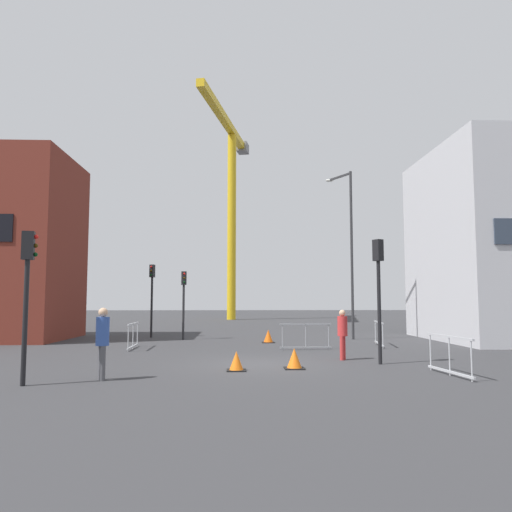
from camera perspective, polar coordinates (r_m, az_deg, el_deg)
The scene contains 16 objects.
ground at distance 16.43m, azimuth 0.70°, elevation -12.22°, with size 160.00×160.00×0.00m, color #333335.
construction_crane at distance 52.43m, azimuth -2.90°, elevation 8.09°, with size 4.81×18.77×20.34m.
streetlamp_tall at distance 27.05m, azimuth 10.55°, elevation 1.70°, with size 1.12×1.79×8.90m.
traffic_light_corner at distance 26.32m, azimuth -8.25°, elevation -4.22°, with size 0.30×0.39×3.53m.
traffic_light_near at distance 16.73m, azimuth 13.80°, elevation -2.68°, with size 0.35×0.39×4.02m.
traffic_light_far at distance 13.44m, azimuth -24.66°, elevation -2.57°, with size 0.39×0.30×3.75m.
traffic_light_island at distance 28.15m, azimuth -11.79°, elevation -3.63°, with size 0.29×0.39×3.99m.
pedestrian_walking at distance 13.68m, azimuth -17.12°, elevation -8.88°, with size 0.34×0.34×1.86m.
pedestrian_waiting at distance 17.68m, azimuth 9.84°, elevation -8.39°, with size 0.34×0.34×1.71m.
safety_barrier_right_run at distance 21.86m, azimuth -13.85°, elevation -8.79°, with size 0.11×2.30×1.08m.
safety_barrier_mid_span at distance 14.91m, azimuth 21.21°, elevation -10.45°, with size 0.32×2.33×1.08m.
safety_barrier_rear at distance 23.22m, azimuth 13.85°, elevation -8.55°, with size 0.41×2.51×1.08m.
safety_barrier_left_run at distance 21.00m, azimuth 5.70°, elevation -9.07°, with size 2.16×0.22×1.08m.
traffic_cone_by_barrier at distance 15.33m, azimuth 4.40°, elevation -11.66°, with size 0.60×0.60×0.61m.
traffic_cone_striped at distance 14.89m, azimuth -2.26°, elevation -11.96°, with size 0.56×0.56×0.56m.
traffic_cone_orange at distance 24.29m, azimuth 1.41°, elevation -9.19°, with size 0.61×0.61×0.62m.
Camera 1 is at (-0.82, -16.28, 2.07)m, focal length 35.05 mm.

